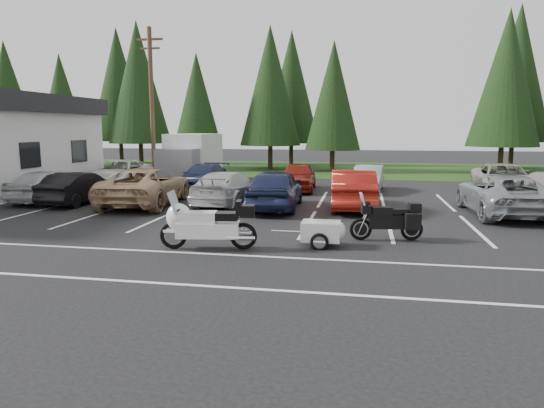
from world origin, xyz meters
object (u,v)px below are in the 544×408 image
at_px(car_far_2, 298,176).
at_px(car_far_3, 368,179).
at_px(car_far_4, 503,179).
at_px(car_far_0, 120,173).
at_px(car_near_5, 353,189).
at_px(touring_motorcycle, 208,220).
at_px(car_far_1, 203,177).
at_px(car_near_0, 49,185).
at_px(utility_pole, 152,103).
at_px(adventure_motorcycle, 387,216).
at_px(car_near_6, 503,195).
at_px(car_near_3, 228,188).
at_px(cargo_trailer, 321,234).
at_px(car_near_4, 275,189).
at_px(car_near_1, 79,188).
at_px(box_truck, 189,158).
at_px(car_near_2, 145,186).

height_order(car_far_2, car_far_3, car_far_2).
relative_size(car_far_3, car_far_4, 0.75).
distance_m(car_far_0, car_far_4, 20.27).
relative_size(car_near_5, car_far_4, 0.90).
height_order(car_far_2, touring_motorcycle, touring_motorcycle).
bearing_deg(car_near_5, car_far_0, -25.32).
bearing_deg(car_far_1, car_near_0, -132.96).
xyz_separation_m(utility_pole, car_far_2, (8.97, -2.13, -3.95)).
bearing_deg(car_near_0, adventure_motorcycle, 160.54).
distance_m(car_near_6, car_far_0, 19.47).
xyz_separation_m(car_near_3, car_far_0, (-7.78, 5.32, 0.03)).
relative_size(cargo_trailer, adventure_motorcycle, 0.66).
bearing_deg(car_far_3, cargo_trailer, -90.99).
relative_size(touring_motorcycle, adventure_motorcycle, 1.24).
relative_size(car_near_4, car_far_2, 1.11).
bearing_deg(touring_motorcycle, car_near_5, 55.46).
distance_m(touring_motorcycle, adventure_motorcycle, 5.14).
bearing_deg(car_near_4, car_near_0, -3.22).
distance_m(car_near_4, touring_motorcycle, 6.90).
height_order(car_near_5, adventure_motorcycle, car_near_5).
bearing_deg(touring_motorcycle, adventure_motorcycle, 13.72).
bearing_deg(car_near_3, cargo_trailer, 128.92).
distance_m(car_near_1, car_far_1, 6.86).
xyz_separation_m(car_far_3, cargo_trailer, (-1.38, -12.34, -0.31)).
distance_m(car_near_1, car_near_5, 11.71).
bearing_deg(car_near_0, utility_pole, -100.45).
distance_m(box_truck, cargo_trailer, 17.31).
xyz_separation_m(box_truck, car_far_2, (6.97, -2.63, -0.71)).
bearing_deg(car_near_4, cargo_trailer, 109.22).
height_order(car_near_5, car_far_4, car_near_5).
bearing_deg(touring_motorcycle, car_near_0, 135.36).
bearing_deg(utility_pole, car_near_3, -48.20).
distance_m(car_far_2, touring_motorcycle, 12.89).
xyz_separation_m(car_near_1, car_near_5, (11.69, 0.82, 0.11)).
relative_size(box_truck, car_near_3, 1.13).
relative_size(utility_pole, touring_motorcycle, 3.11).
height_order(car_near_0, car_near_3, car_near_0).
bearing_deg(car_far_3, car_near_2, -140.53).
bearing_deg(car_near_3, car_near_4, 167.75).
xyz_separation_m(car_near_1, car_far_2, (8.74, 6.13, 0.06)).
bearing_deg(car_near_6, utility_pole, -25.98).
bearing_deg(car_far_0, car_near_1, -81.05).
bearing_deg(car_near_5, car_far_1, -35.03).
bearing_deg(car_far_0, car_near_6, -20.43).
relative_size(car_far_0, car_far_4, 0.99).
relative_size(car_near_5, car_far_3, 1.19).
bearing_deg(car_near_5, car_near_1, 0.84).
bearing_deg(car_far_2, utility_pole, 163.60).
xyz_separation_m(car_near_0, car_near_2, (4.68, -0.15, 0.06)).
distance_m(car_near_3, car_far_0, 9.42).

